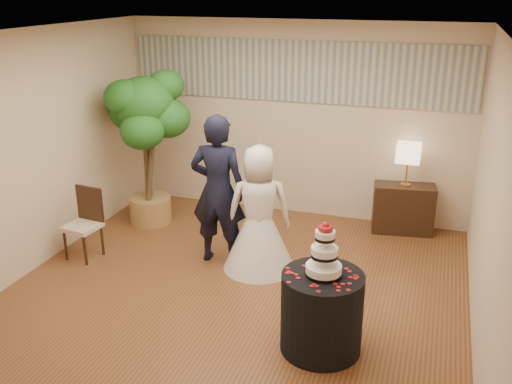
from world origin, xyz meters
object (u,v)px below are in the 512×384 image
(groom, at_px, (218,190))
(cake_table, at_px, (322,312))
(bride, at_px, (259,209))
(console, at_px, (403,209))
(table_lamp, at_px, (407,165))
(wedding_cake, at_px, (325,249))
(side_chair, at_px, (82,225))
(ficus_tree, at_px, (147,148))

(groom, relative_size, cake_table, 2.38)
(cake_table, bearing_deg, bride, 127.58)
(groom, bearing_deg, console, -147.21)
(console, relative_size, table_lamp, 1.41)
(cake_table, distance_m, console, 3.05)
(wedding_cake, bearing_deg, table_lamp, 80.63)
(bride, height_order, side_chair, bride)
(console, xyz_separation_m, side_chair, (-3.72, -2.07, 0.11))
(cake_table, distance_m, side_chair, 3.36)
(groom, relative_size, side_chair, 2.08)
(groom, height_order, table_lamp, groom)
(cake_table, bearing_deg, console, 80.63)
(wedding_cake, xyz_separation_m, side_chair, (-3.22, 0.94, -0.59))
(groom, height_order, side_chair, groom)
(cake_table, bearing_deg, groom, 138.36)
(wedding_cake, height_order, table_lamp, wedding_cake)
(wedding_cake, bearing_deg, bride, 127.58)
(bride, relative_size, cake_table, 1.97)
(wedding_cake, bearing_deg, groom, 138.36)
(groom, xyz_separation_m, console, (2.08, 1.60, -0.59))
(table_lamp, distance_m, ficus_tree, 3.57)
(table_lamp, height_order, side_chair, table_lamp)
(bride, height_order, ficus_tree, ficus_tree)
(bride, xyz_separation_m, cake_table, (1.06, -1.37, -0.38))
(groom, relative_size, wedding_cake, 3.55)
(wedding_cake, xyz_separation_m, ficus_tree, (-2.98, 2.23, 0.07))
(groom, xyz_separation_m, side_chair, (-1.64, -0.47, -0.48))
(table_lamp, bearing_deg, bride, -133.51)
(bride, relative_size, table_lamp, 2.65)
(groom, bearing_deg, bride, 171.40)
(bride, distance_m, table_lamp, 2.27)
(bride, height_order, wedding_cake, bride)
(console, xyz_separation_m, ficus_tree, (-3.48, -0.78, 0.77))
(cake_table, distance_m, table_lamp, 3.11)
(wedding_cake, height_order, ficus_tree, ficus_tree)
(groom, distance_m, bride, 0.55)
(groom, distance_m, console, 2.69)
(bride, distance_m, ficus_tree, 2.13)
(wedding_cake, relative_size, side_chair, 0.59)
(bride, xyz_separation_m, side_chair, (-2.17, -0.43, -0.32))
(groom, height_order, console, groom)
(bride, distance_m, side_chair, 2.23)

